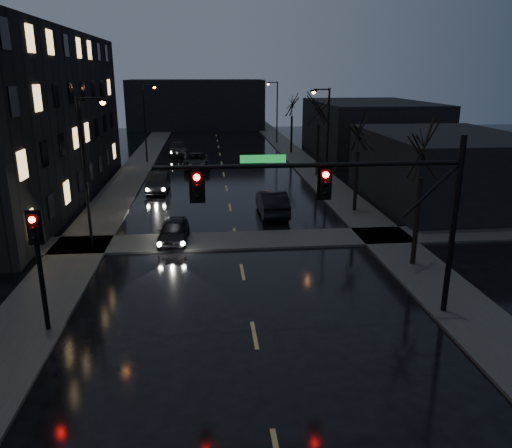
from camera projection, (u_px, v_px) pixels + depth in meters
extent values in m
cube|color=#2D2D2B|center=(126.00, 182.00, 42.94)|extent=(3.00, 140.00, 0.12)
cube|color=#2D2D2B|center=(320.00, 178.00, 44.55)|extent=(3.00, 140.00, 0.12)
cube|color=#2D2D2B|center=(237.00, 240.00, 28.03)|extent=(40.00, 3.00, 0.12)
cube|color=black|center=(444.00, 168.00, 35.93)|extent=(10.00, 14.00, 5.00)
cube|color=black|center=(369.00, 128.00, 56.87)|extent=(12.00, 18.00, 6.00)
cube|color=black|center=(196.00, 104.00, 83.25)|extent=(22.00, 10.00, 8.00)
cylinder|color=black|center=(453.00, 229.00, 18.71)|extent=(0.22, 0.22, 7.00)
cylinder|color=black|center=(311.00, 165.00, 17.46)|extent=(11.00, 0.16, 0.16)
cylinder|color=black|center=(432.00, 190.00, 18.18)|extent=(2.05, 0.10, 2.05)
cube|color=#0C591E|center=(263.00, 159.00, 17.23)|extent=(1.60, 0.04, 0.28)
cube|color=black|center=(197.00, 186.00, 17.27)|extent=(0.35, 0.28, 1.05)
sphere|color=#FF0705|center=(197.00, 177.00, 17.02)|extent=(0.22, 0.22, 0.22)
cube|color=black|center=(324.00, 183.00, 17.70)|extent=(0.35, 0.28, 1.05)
sphere|color=#FF0705|center=(326.00, 175.00, 17.45)|extent=(0.22, 0.22, 0.22)
cylinder|color=black|center=(41.00, 276.00, 17.66)|extent=(0.18, 0.18, 4.40)
cube|color=black|center=(35.00, 228.00, 17.13)|extent=(0.35, 0.28, 1.05)
sphere|color=#FF0705|center=(32.00, 220.00, 16.89)|extent=(0.22, 0.22, 0.22)
cylinder|color=black|center=(416.00, 223.00, 23.92)|extent=(0.24, 0.24, 4.40)
cylinder|color=black|center=(356.00, 182.00, 33.48)|extent=(0.24, 0.24, 4.12)
cylinder|color=black|center=(317.00, 151.00, 44.83)|extent=(0.24, 0.24, 4.68)
cylinder|color=black|center=(291.00, 135.00, 58.21)|extent=(0.24, 0.24, 4.29)
cylinder|color=black|center=(85.00, 176.00, 25.67)|extent=(0.16, 0.16, 8.00)
cylinder|color=black|center=(90.00, 98.00, 24.59)|extent=(1.20, 0.10, 0.10)
cube|color=black|center=(102.00, 100.00, 24.68)|extent=(0.50, 0.25, 0.15)
sphere|color=orange|center=(103.00, 102.00, 24.71)|extent=(0.28, 0.28, 0.28)
cylinder|color=black|center=(145.00, 124.00, 51.38)|extent=(0.16, 0.16, 8.00)
cylinder|color=black|center=(148.00, 85.00, 50.30)|extent=(1.20, 0.10, 0.10)
cube|color=black|center=(154.00, 86.00, 50.38)|extent=(0.50, 0.25, 0.15)
sphere|color=orange|center=(154.00, 87.00, 50.41)|extent=(0.28, 0.28, 0.28)
cylinder|color=black|center=(327.00, 141.00, 38.57)|extent=(0.16, 0.16, 8.00)
cylinder|color=black|center=(322.00, 89.00, 37.38)|extent=(1.20, 0.10, 0.10)
cube|color=black|center=(314.00, 91.00, 37.35)|extent=(0.50, 0.25, 0.15)
sphere|color=orange|center=(314.00, 92.00, 37.38)|extent=(0.28, 0.28, 0.28)
cylinder|color=black|center=(277.00, 113.00, 65.23)|extent=(0.16, 0.16, 8.00)
cylinder|color=black|center=(273.00, 82.00, 64.04)|extent=(1.20, 0.10, 0.10)
cube|color=black|center=(268.00, 83.00, 64.01)|extent=(0.50, 0.25, 0.15)
sphere|color=orange|center=(268.00, 84.00, 64.04)|extent=(0.28, 0.28, 0.28)
imported|color=black|center=(174.00, 231.00, 27.75)|extent=(1.75, 4.00, 1.34)
imported|color=black|center=(158.00, 182.00, 39.64)|extent=(1.71, 4.53, 1.48)
imported|color=black|center=(196.00, 161.00, 49.25)|extent=(2.68, 5.51, 1.51)
imported|color=black|center=(178.00, 149.00, 57.08)|extent=(2.67, 5.50, 1.54)
imported|color=black|center=(272.00, 203.00, 33.14)|extent=(1.78, 5.00, 1.64)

